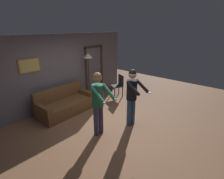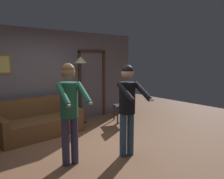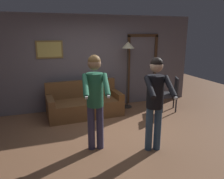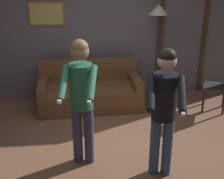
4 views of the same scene
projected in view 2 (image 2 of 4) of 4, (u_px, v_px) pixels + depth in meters
ground_plane at (86, 153)px, 4.23m from camera, size 12.00×12.00×0.00m
back_wall_assembly at (40, 79)px, 5.73m from camera, size 6.40×0.10×2.60m
couch at (40, 124)px, 5.24m from camera, size 1.93×0.93×0.87m
torchiere_lamp at (81, 67)px, 6.05m from camera, size 0.36×0.36×1.88m
person_standing_left at (69, 104)px, 3.65m from camera, size 0.51×0.71×1.75m
person_standing_right at (128, 102)px, 4.00m from camera, size 0.53×0.71×1.71m
dining_chair_distant at (124, 103)px, 6.40m from camera, size 0.56×0.56×0.93m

